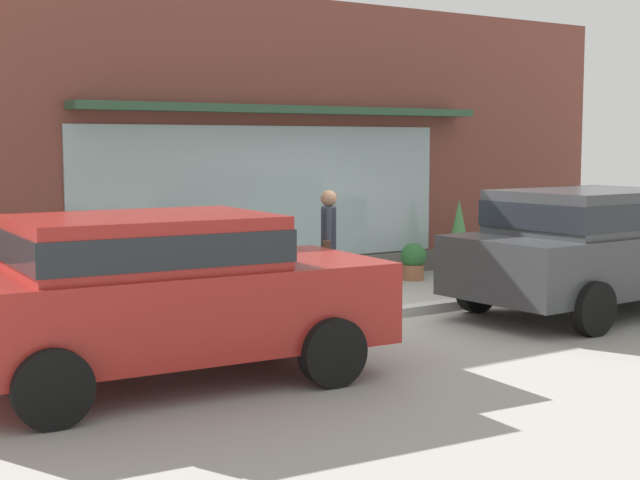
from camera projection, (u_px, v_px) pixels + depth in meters
The scene contains 11 objects.
ground_plane at pixel (407, 312), 12.56m from camera, with size 60.00×60.00×0.00m, color #9E9B93.
curb_strip at pixel (416, 309), 12.39m from camera, with size 14.00×0.24×0.12m, color #B2B2AD.
storefront at pixel (281, 145), 14.94m from camera, with size 14.00×0.81×4.56m.
fire_hydrant at pixel (270, 279), 12.26m from camera, with size 0.40×0.36×0.95m.
pedestrian_with_handbag at pixel (329, 241), 12.44m from camera, with size 0.49×0.59×1.64m.
parked_car_dark_gray at pixel (596, 243), 12.38m from camera, with size 4.33×2.18×1.65m.
parked_car_red at pixel (158, 288), 8.74m from camera, with size 4.30×2.28×1.61m.
potted_plant_window_right at pixel (459, 238), 16.16m from camera, with size 0.45×0.45×1.29m.
potted_plant_window_center at pixel (505, 250), 16.57m from camera, with size 0.42×0.42×0.67m.
potted_plant_corner_tall at pixel (413, 260), 15.38m from camera, with size 0.42×0.42×0.62m.
potted_plant_doorstep at pixel (163, 283), 13.18m from camera, with size 0.49×0.49×0.59m.
Camera 1 is at (-7.92, -9.59, 2.29)m, focal length 52.32 mm.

